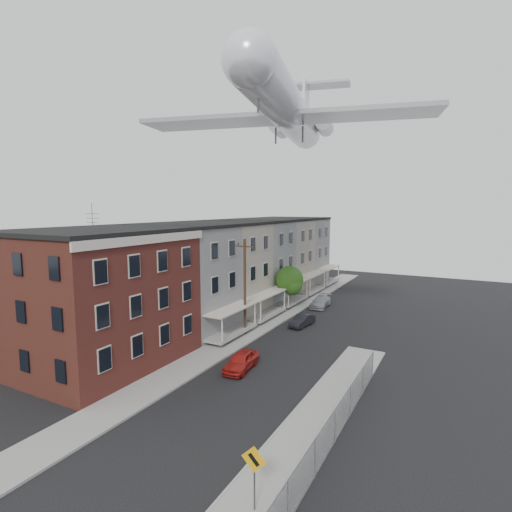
{
  "coord_description": "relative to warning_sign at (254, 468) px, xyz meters",
  "views": [
    {
      "loc": [
        12.36,
        -13.6,
        11.9
      ],
      "look_at": [
        0.32,
        9.07,
        8.74
      ],
      "focal_mm": 28.0,
      "sensor_mm": 36.0,
      "label": 1
    }
  ],
  "objects": [
    {
      "name": "row_house_d",
      "position": [
        -17.56,
        38.53,
        3.25
      ],
      "size": [
        11.98,
        7.0,
        10.3
      ],
      "color": "gray",
      "rests_on": "ground"
    },
    {
      "name": "street_tree",
      "position": [
        -10.87,
        28.95,
        1.57
      ],
      "size": [
        3.22,
        3.2,
        5.2
      ],
      "color": "black",
      "rests_on": "ground"
    },
    {
      "name": "row_house_e",
      "position": [
        -17.56,
        45.53,
        3.25
      ],
      "size": [
        11.98,
        7.0,
        10.3
      ],
      "color": "slate",
      "rests_on": "ground"
    },
    {
      "name": "sidewalk_left",
      "position": [
        -11.1,
        25.03,
        -1.82
      ],
      "size": [
        3.0,
        62.0,
        0.12
      ],
      "primitive_type": "cube",
      "color": "gray",
      "rests_on": "ground"
    },
    {
      "name": "utility_pole",
      "position": [
        -11.2,
        19.03,
        2.79
      ],
      "size": [
        1.8,
        0.26,
        9.0
      ],
      "color": "black",
      "rests_on": "ground"
    },
    {
      "name": "curb_right",
      "position": [
        -1.55,
        7.03,
        -1.81
      ],
      "size": [
        0.15,
        26.0,
        0.14
      ],
      "primitive_type": "cube",
      "color": "gray",
      "rests_on": "ground"
    },
    {
      "name": "ground",
      "position": [
        -5.6,
        1.03,
        -1.88
      ],
      "size": [
        120.0,
        120.0,
        0.0
      ],
      "primitive_type": "plane",
      "color": "black",
      "rests_on": "ground"
    },
    {
      "name": "corner_building",
      "position": [
        -17.6,
        8.03,
        3.28
      ],
      "size": [
        10.31,
        12.3,
        12.15
      ],
      "color": "#361A11",
      "rests_on": "ground"
    },
    {
      "name": "warning_sign",
      "position": [
        0.0,
        0.0,
        0.0
      ],
      "size": [
        1.1,
        0.11,
        2.8
      ],
      "color": "#515156",
      "rests_on": "ground"
    },
    {
      "name": "curb_left",
      "position": [
        -9.65,
        25.03,
        -1.81
      ],
      "size": [
        0.15,
        62.0,
        0.14
      ],
      "primitive_type": "cube",
      "color": "gray",
      "rests_on": "ground"
    },
    {
      "name": "car_far",
      "position": [
        -8.27,
        32.21,
        -1.24
      ],
      "size": [
        2.07,
        4.54,
        1.29
      ],
      "primitive_type": "imported",
      "rotation": [
        0.0,
        0.0,
        0.06
      ],
      "color": "gray",
      "rests_on": "ground"
    },
    {
      "name": "row_house_a",
      "position": [
        -17.56,
        17.53,
        3.25
      ],
      "size": [
        11.98,
        7.0,
        10.3
      ],
      "color": "slate",
      "rests_on": "ground"
    },
    {
      "name": "car_near",
      "position": [
        -7.4,
        11.73,
        -1.21
      ],
      "size": [
        1.99,
        4.07,
        1.34
      ],
      "primitive_type": "imported",
      "rotation": [
        0.0,
        0.0,
        0.11
      ],
      "color": "#A41A15",
      "rests_on": "ground"
    },
    {
      "name": "sidewalk_right",
      "position": [
        -0.1,
        7.03,
        -1.82
      ],
      "size": [
        3.0,
        26.0,
        0.12
      ],
      "primitive_type": "cube",
      "color": "gray",
      "rests_on": "ground"
    },
    {
      "name": "car_mid",
      "position": [
        -7.4,
        23.96,
        -1.31
      ],
      "size": [
        1.66,
        3.63,
        1.15
      ],
      "primitive_type": "imported",
      "rotation": [
        0.0,
        0.0,
        -0.13
      ],
      "color": "black",
      "rests_on": "ground"
    },
    {
      "name": "row_house_c",
      "position": [
        -17.56,
        31.53,
        3.25
      ],
      "size": [
        11.98,
        7.0,
        10.3
      ],
      "color": "slate",
      "rests_on": "ground"
    },
    {
      "name": "row_house_b",
      "position": [
        -17.56,
        24.53,
        3.25
      ],
      "size": [
        11.98,
        7.0,
        10.3
      ],
      "color": "gray",
      "rests_on": "ground"
    },
    {
      "name": "chainlink_fence",
      "position": [
        1.4,
        6.03,
        -0.89
      ],
      "size": [
        0.06,
        18.06,
        1.9
      ],
      "color": "gray",
      "rests_on": "ground"
    },
    {
      "name": "airplane",
      "position": [
        -8.03,
        21.49,
        18.55
      ],
      "size": [
        25.2,
        28.81,
        8.29
      ],
      "color": "white",
      "rests_on": "ground"
    }
  ]
}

